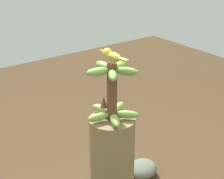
# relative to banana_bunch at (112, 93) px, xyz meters

# --- Properties ---
(banana_bunch) EXTENTS (0.27, 0.27, 0.30)m
(banana_bunch) POSITION_rel_banana_bunch_xyz_m (0.00, 0.00, 0.00)
(banana_bunch) COLOR brown
(banana_bunch) RESTS_ON banana_tree
(perched_bird) EXTENTS (0.18, 0.06, 0.07)m
(perched_bird) POSITION_rel_banana_bunch_xyz_m (-0.00, -0.00, 0.20)
(perched_bird) COLOR #C68933
(perched_bird) RESTS_ON banana_bunch
(garden_rock) EXTENTS (0.33, 0.34, 0.13)m
(garden_rock) POSITION_rel_banana_bunch_xyz_m (-0.64, 0.81, -1.17)
(garden_rock) COLOR #5B6656
(garden_rock) RESTS_ON ground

